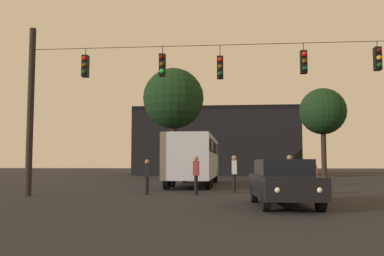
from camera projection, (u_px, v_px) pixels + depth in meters
ground_plane at (230, 183)px, 29.11m from camera, size 168.00×168.00×0.00m
overhead_signal_span at (228, 94)px, 17.72m from camera, size 17.50×0.44×7.33m
city_bus at (195, 156)px, 26.85m from camera, size 2.68×11.03×3.00m
car_near_right at (283, 182)px, 13.80m from camera, size 2.07×4.42×1.52m
pedestrian_crossing_left at (314, 177)px, 16.47m from camera, size 0.29×0.39×1.52m
pedestrian_crossing_center at (234, 171)px, 20.21m from camera, size 0.24×0.36×1.76m
pedestrian_crossing_right at (147, 175)px, 18.99m from camera, size 0.28×0.38×1.56m
pedestrian_near_bus at (290, 172)px, 18.47m from camera, size 0.24×0.36×1.75m
pedestrian_trailing at (196, 173)px, 18.71m from camera, size 0.26×0.37×1.72m
corner_building at (217, 143)px, 52.66m from camera, size 19.03×11.03×7.86m
tree_left_silhouette at (323, 112)px, 34.84m from camera, size 3.81×3.81×7.54m
tree_behind_building at (173, 99)px, 36.27m from camera, size 5.18×5.18×9.50m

